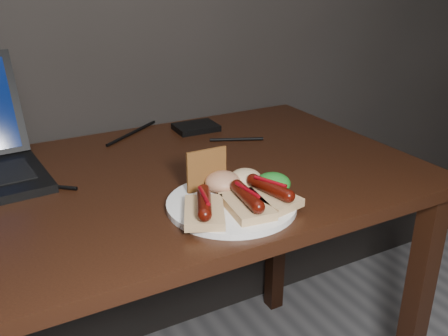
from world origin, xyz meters
name	(u,v)px	position (x,y,z in m)	size (l,w,h in m)	color
desk	(111,224)	(0.00, 1.38, 0.66)	(1.40, 0.70, 0.75)	black
hard_drive	(196,127)	(0.32, 1.63, 0.76)	(0.12, 0.09, 0.02)	black
desk_cables	(76,161)	(-0.03, 1.54, 0.75)	(0.90, 0.36, 0.01)	black
plate	(231,204)	(0.18, 1.18, 0.76)	(0.25, 0.25, 0.01)	white
bread_sausage_left	(204,208)	(0.11, 1.15, 0.78)	(0.11, 0.13, 0.04)	#DCBF81
bread_sausage_center	(247,202)	(0.19, 1.13, 0.78)	(0.08, 0.12, 0.04)	#DCBF81
bread_sausage_right	(270,193)	(0.25, 1.14, 0.78)	(0.09, 0.13, 0.04)	#DCBF81
crispbread	(207,170)	(0.17, 1.25, 0.80)	(0.09, 0.01, 0.09)	brown
salad_greens	(273,183)	(0.27, 1.17, 0.78)	(0.07, 0.07, 0.04)	#135F18
salsa_mound	(223,182)	(0.19, 1.22, 0.78)	(0.07, 0.07, 0.04)	maroon
coleslaw_mound	(246,178)	(0.24, 1.22, 0.78)	(0.06, 0.06, 0.04)	beige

